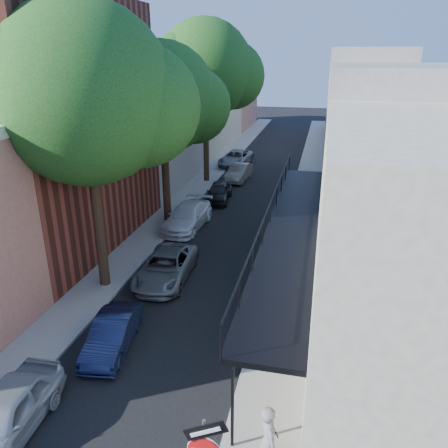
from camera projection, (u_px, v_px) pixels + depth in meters
The scene contains 16 objects.
road_surface at pixel (260, 175), 36.35m from camera, with size 6.00×64.00×0.01m, color black.
sidewalk_left at pixel (214, 171), 37.16m from camera, with size 2.00×64.00×0.12m, color gray.
sidewalk_right at pixel (309, 177), 35.50m from camera, with size 2.00×64.00×0.12m, color gray.
buildings_left at pixel (146, 113), 35.36m from camera, with size 10.10×59.10×12.00m.
buildings_right at pixel (381, 126), 32.41m from camera, with size 9.80×55.00×10.00m.
oak_near at pixel (99, 98), 16.26m from camera, with size 7.48×6.80×11.42m.
oak_mid at pixel (170, 100), 23.81m from camera, with size 6.60×6.00×10.20m.
oak_far at pixel (212, 71), 31.56m from camera, with size 7.70×7.00×11.90m.
parked_car_a at pixel (5, 415), 11.33m from camera, with size 1.58×3.93×1.34m, color #9198A0.
parked_car_b at pixel (112, 334), 14.78m from camera, with size 1.21×3.46×1.14m, color #111937.
parked_car_c at pixel (166, 267), 19.30m from camera, with size 2.06×4.47×1.24m, color slate.
parked_car_d at pixel (187, 217), 25.08m from camera, with size 1.91×4.70×1.36m, color white.
parked_car_e at pixel (219, 192), 29.71m from camera, with size 1.49×3.69×1.26m, color black.
parked_car_f at pixel (239, 172), 34.56m from camera, with size 1.37×3.94×1.30m, color gray.
parked_car_g at pixel (236, 158), 39.06m from camera, with size 2.23×4.84×1.35m, color gray.
pedestrian at pixel (269, 440), 10.10m from camera, with size 0.70×0.46×1.91m, color slate.
Camera 1 is at (4.95, -5.13, 9.43)m, focal length 35.00 mm.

